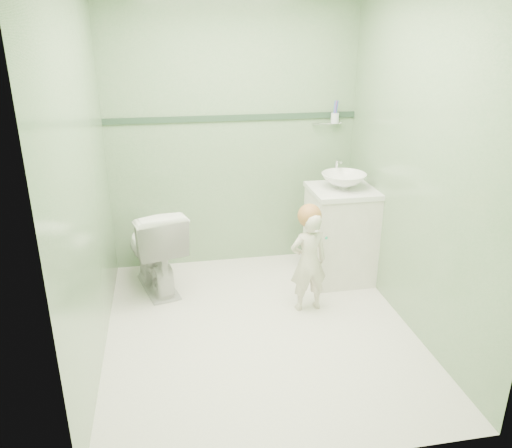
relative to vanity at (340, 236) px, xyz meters
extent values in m
plane|color=silver|center=(-0.84, -0.70, -0.40)|extent=(2.50, 2.50, 0.00)
cube|color=#7BA877|center=(-0.84, 0.55, 0.80)|extent=(2.20, 0.04, 2.40)
cube|color=#7BA877|center=(-0.84, -1.95, 0.80)|extent=(2.20, 0.04, 2.40)
cube|color=#7BA877|center=(-1.94, -0.70, 0.80)|extent=(0.04, 2.50, 2.40)
cube|color=#7BA877|center=(0.26, -0.70, 0.80)|extent=(0.04, 2.50, 2.40)
cube|color=#2C4734|center=(-0.84, 0.54, 0.95)|extent=(2.20, 0.02, 0.05)
cube|color=white|center=(0.00, 0.00, 0.00)|extent=(0.52, 0.50, 0.80)
cube|color=white|center=(0.00, 0.00, 0.41)|extent=(0.54, 0.52, 0.04)
imported|color=white|center=(0.00, 0.00, 0.49)|extent=(0.37, 0.37, 0.13)
cylinder|color=silver|center=(0.00, 0.20, 0.55)|extent=(0.03, 0.03, 0.18)
cylinder|color=silver|center=(0.00, 0.15, 0.63)|extent=(0.02, 0.12, 0.02)
cylinder|color=silver|center=(0.00, 0.50, 0.88)|extent=(0.26, 0.02, 0.02)
cylinder|color=silver|center=(0.06, 0.48, 0.93)|extent=(0.07, 0.07, 0.09)
cylinder|color=#3F6CD9|center=(0.05, 0.47, 1.00)|extent=(0.01, 0.01, 0.17)
cylinder|color=purple|center=(0.06, 0.47, 1.00)|extent=(0.01, 0.01, 0.17)
cylinder|color=#3F6CD9|center=(0.07, 0.48, 1.00)|extent=(0.01, 0.01, 0.17)
cylinder|color=red|center=(0.07, 0.49, 1.00)|extent=(0.01, 0.01, 0.17)
imported|color=white|center=(-1.58, 0.10, -0.03)|extent=(0.59, 0.81, 0.74)
imported|color=beige|center=(-0.41, -0.46, 0.00)|extent=(0.31, 0.22, 0.81)
sphere|color=#AA6F3A|center=(-0.41, -0.44, 0.37)|extent=(0.18, 0.18, 0.18)
cylinder|color=#108C67|center=(-0.32, -0.58, 0.25)|extent=(0.06, 0.14, 0.06)
cube|color=white|center=(-0.39, -0.54, 0.29)|extent=(0.03, 0.03, 0.02)
camera|label=1|loc=(-1.44, -3.83, 1.68)|focal=35.47mm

